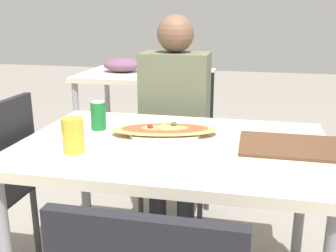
{
  "coord_description": "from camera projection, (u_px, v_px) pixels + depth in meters",
  "views": [
    {
      "loc": [
        0.29,
        -1.45,
        1.23
      ],
      "look_at": [
        -0.03,
        0.03,
        0.79
      ],
      "focal_mm": 42.0,
      "sensor_mm": 36.0,
      "label": 1
    }
  ],
  "objects": [
    {
      "name": "soda_can",
      "position": [
        98.0,
        116.0,
        1.72
      ],
      "size": [
        0.07,
        0.07,
        0.12
      ],
      "color": "#197233",
      "rests_on": "dining_table"
    },
    {
      "name": "chair_far_seated",
      "position": [
        178.0,
        137.0,
        2.34
      ],
      "size": [
        0.4,
        0.4,
        0.88
      ],
      "rotation": [
        0.0,
        0.0,
        3.14
      ],
      "color": "black",
      "rests_on": "ground_plane"
    },
    {
      "name": "serving_tray",
      "position": [
        294.0,
        146.0,
        1.5
      ],
      "size": [
        0.41,
        0.29,
        0.01
      ],
      "color": "brown",
      "rests_on": "dining_table"
    },
    {
      "name": "dining_table",
      "position": [
        173.0,
        160.0,
        1.58
      ],
      "size": [
        1.22,
        0.82,
        0.73
      ],
      "color": "beige",
      "rests_on": "ground_plane"
    },
    {
      "name": "person_seated",
      "position": [
        175.0,
        108.0,
        2.17
      ],
      "size": [
        0.37,
        0.26,
        1.22
      ],
      "rotation": [
        0.0,
        0.0,
        3.14
      ],
      "color": "#2D2D38",
      "rests_on": "ground_plane"
    },
    {
      "name": "background_table",
      "position": [
        142.0,
        79.0,
        3.35
      ],
      "size": [
        1.1,
        0.8,
        0.85
      ],
      "color": "beige",
      "rests_on": "ground_plane"
    },
    {
      "name": "pizza_main",
      "position": [
        165.0,
        131.0,
        1.65
      ],
      "size": [
        0.48,
        0.3,
        0.06
      ],
      "color": "white",
      "rests_on": "dining_table"
    },
    {
      "name": "drink_glass",
      "position": [
        73.0,
        135.0,
        1.44
      ],
      "size": [
        0.08,
        0.08,
        0.13
      ],
      "color": "gold",
      "rests_on": "dining_table"
    }
  ]
}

